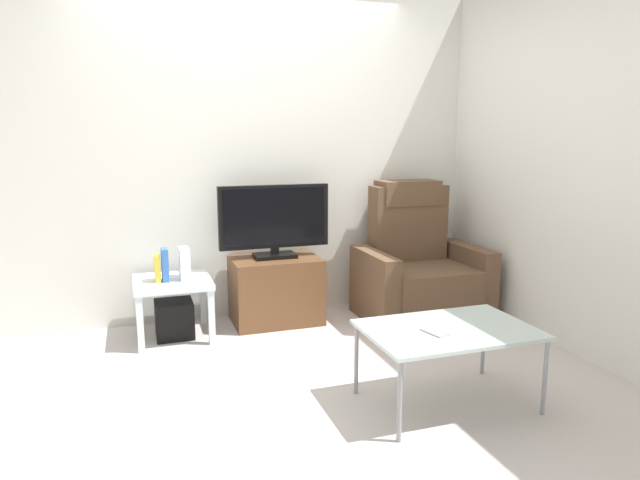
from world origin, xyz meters
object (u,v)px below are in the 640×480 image
Objects in this scene: recliner_armchair at (418,270)px; book_leftmost at (157,268)px; television at (274,220)px; game_console at (184,263)px; subwoofer_box at (174,319)px; tv_stand at (276,290)px; coffee_table at (448,333)px; side_table at (173,289)px; book_middle at (165,265)px; cell_phone at (435,332)px.

recliner_armchair is 5.61× the size of book_leftmost.
television is 3.87× the size of game_console.
subwoofer_box is 0.41m from book_leftmost.
tv_stand is at bearing 6.47° from game_console.
book_leftmost is 2.09m from coffee_table.
side_table is at bearing 130.67° from coffee_table.
game_console is at bearing 6.34° from side_table.
tv_stand is 0.75× the size of coffee_table.
side_table is 0.19m from book_middle.
book_middle is (-1.98, 0.07, 0.17)m from recliner_armchair.
subwoofer_box is at bearing 90.00° from side_table.
book_middle is at bearing -170.68° from recliner_armchair.
recliner_armchair is (1.14, -0.20, -0.44)m from television.
book_middle is at bearing -156.69° from side_table.
subwoofer_box is at bearing 113.09° from cell_phone.
side_table is 2.31× the size of book_middle.
television is at bearing 8.03° from game_console.
television is 1.24m from recliner_armchair.
cell_phone is at bearing -51.23° from book_middle.
subwoofer_box is 0.30× the size of coffee_table.
game_console reaches higher than tv_stand.
game_console is at bearing 110.81° from cell_phone.
television is (0.00, 0.02, 0.55)m from tv_stand.
television is at bearing 7.84° from side_table.
game_console is at bearing -173.53° from tv_stand.
tv_stand reaches higher than subwoofer_box.
tv_stand is at bearing 7.01° from book_leftmost.
cell_phone reaches higher than subwoofer_box.
subwoofer_box is (0.00, 0.00, -0.23)m from side_table.
subwoofer_box is (-0.79, -0.09, -0.13)m from tv_stand.
side_table is 3.60× the size of cell_phone.
side_table is 2.00m from cell_phone.
tv_stand is 0.63× the size of recliner_armchair.
game_console is 1.48× the size of cell_phone.
book_middle is at bearing -156.69° from subwoofer_box.
coffee_table is at bearing -49.33° from side_table.
recliner_armchair is 4.62× the size of book_middle.
coffee_table is 0.13m from cell_phone.
subwoofer_box is 0.42m from book_middle.
book_middle reaches higher than side_table.
cell_phone is (-0.11, -0.05, 0.03)m from coffee_table.
coffee_table is (-0.60, -1.45, 0.03)m from recliner_armchair.
coffee_table is 6.00× the size of cell_phone.
television is at bearing 8.76° from book_middle.
side_table is (-0.79, -0.11, -0.45)m from television.
tv_stand is 0.55m from television.
book_middle is (-0.83, -0.13, -0.27)m from television.
book_leftmost is (-0.10, -0.02, 0.16)m from side_table.
recliner_armchair reaches higher than television.
subwoofer_box is 1.38× the size of book_leftmost.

